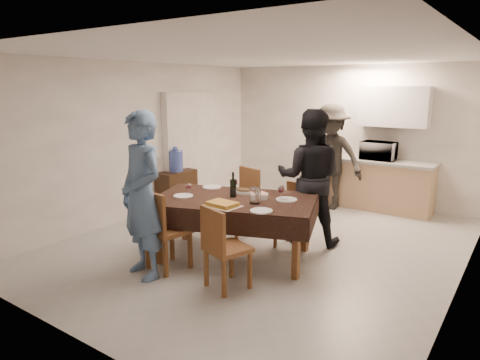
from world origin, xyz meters
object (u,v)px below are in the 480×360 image
(console, at_px, (177,190))
(microwave, at_px, (379,151))
(person_near, at_px, (142,196))
(person_far, at_px, (309,178))
(savoury_tart, at_px, (222,204))
(person_kitchen, at_px, (330,157))
(dining_table, at_px, (234,201))
(water_jug, at_px, (176,161))
(wine_bottle, at_px, (233,185))
(water_pitcher, at_px, (255,196))

(console, bearing_deg, microwave, 34.51)
(person_near, bearing_deg, person_far, 76.66)
(savoury_tart, distance_m, person_kitchen, 3.28)
(console, bearing_deg, dining_table, -30.14)
(console, distance_m, savoury_tart, 2.88)
(savoury_tart, xyz_separation_m, person_near, (-0.65, -0.67, 0.15))
(dining_table, distance_m, water_jug, 2.56)
(savoury_tart, bearing_deg, person_far, 72.53)
(wine_bottle, height_order, person_near, person_near)
(water_jug, distance_m, person_kitchen, 2.79)
(dining_table, relative_size, savoury_tart, 5.65)
(person_kitchen, bearing_deg, wine_bottle, -92.38)
(console, distance_m, wine_bottle, 2.56)
(water_jug, height_order, microwave, microwave)
(water_jug, bearing_deg, wine_bottle, -29.72)
(person_near, bearing_deg, person_kitchen, 95.41)
(dining_table, height_order, person_near, person_near)
(microwave, bearing_deg, water_jug, 34.51)
(person_kitchen, bearing_deg, person_far, -75.41)
(water_pitcher, height_order, microwave, microwave)
(microwave, relative_size, person_far, 0.30)
(water_pitcher, height_order, person_near, person_near)
(dining_table, bearing_deg, person_far, 42.91)
(dining_table, distance_m, wine_bottle, 0.21)
(water_jug, distance_m, person_near, 2.86)
(wine_bottle, xyz_separation_m, person_far, (0.60, 1.00, -0.01))
(console, height_order, microwave, microwave)
(water_pitcher, distance_m, person_far, 1.12)
(water_jug, relative_size, person_kitchen, 0.20)
(dining_table, relative_size, wine_bottle, 7.10)
(console, bearing_deg, person_near, -54.58)
(water_jug, distance_m, savoury_tart, 2.85)
(dining_table, height_order, wine_bottle, wine_bottle)
(dining_table, xyz_separation_m, savoury_tart, (0.10, -0.38, 0.06))
(water_jug, bearing_deg, person_kitchen, 35.38)
(dining_table, distance_m, microwave, 3.46)
(dining_table, xyz_separation_m, wine_bottle, (-0.05, 0.05, 0.20))
(water_jug, bearing_deg, person_far, -4.81)
(dining_table, bearing_deg, console, 130.42)
(person_far, relative_size, person_kitchen, 1.01)
(dining_table, distance_m, savoury_tart, 0.40)
(person_kitchen, bearing_deg, savoury_tart, -89.45)
(water_pitcher, height_order, savoury_tart, water_pitcher)
(console, relative_size, savoury_tart, 1.82)
(microwave, height_order, person_kitchen, person_kitchen)
(water_jug, height_order, person_kitchen, person_kitchen)
(person_far, bearing_deg, person_kitchen, -96.65)
(savoury_tart, height_order, person_near, person_near)
(savoury_tart, bearing_deg, water_pitcher, 52.85)
(console, xyz_separation_m, person_near, (1.66, -2.33, 0.63))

